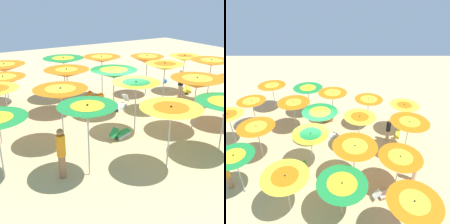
# 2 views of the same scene
# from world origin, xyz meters

# --- Properties ---
(ground) EXTENTS (42.95, 42.95, 0.04)m
(ground) POSITION_xyz_m (0.00, 0.00, -0.02)
(ground) COLOR #D1B57F
(beach_umbrella_1) EXTENTS (1.91, 1.91, 2.56)m
(beach_umbrella_1) POSITION_xyz_m (-3.41, -3.32, 2.28)
(beach_umbrella_1) COLOR #B2B2B7
(beach_umbrella_1) RESTS_ON ground
(beach_umbrella_2) EXTENTS (2.10, 2.10, 2.32)m
(beach_umbrella_2) POSITION_xyz_m (-0.86, -4.31, 2.11)
(beach_umbrella_2) COLOR #B2B2B7
(beach_umbrella_2) RESTS_ON ground
(beach_umbrella_3) EXTENTS (2.20, 2.20, 2.14)m
(beach_umbrella_3) POSITION_xyz_m (1.57, -4.56, 1.91)
(beach_umbrella_3) COLOR #B2B2B7
(beach_umbrella_3) RESTS_ON ground
(beach_umbrella_4) EXTENTS (2.09, 2.09, 2.47)m
(beach_umbrella_4) POSITION_xyz_m (4.21, -5.67, 2.22)
(beach_umbrella_4) COLOR #B2B2B7
(beach_umbrella_4) RESTS_ON ground
(beach_umbrella_5) EXTENTS (1.90, 1.90, 2.41)m
(beach_umbrella_5) POSITION_xyz_m (-5.45, 0.58, 2.17)
(beach_umbrella_5) COLOR #B2B2B7
(beach_umbrella_5) RESTS_ON ground
(beach_umbrella_6) EXTENTS (2.13, 2.13, 2.39)m
(beach_umbrella_6) POSITION_xyz_m (-3.25, -0.72, 2.13)
(beach_umbrella_6) COLOR #B2B2B7
(beach_umbrella_6) RESTS_ON ground
(beach_umbrella_7) EXTENTS (2.04, 2.04, 2.33)m
(beach_umbrella_7) POSITION_xyz_m (-0.10, -1.29, 2.11)
(beach_umbrella_7) COLOR #B2B2B7
(beach_umbrella_7) RESTS_ON ground
(beach_umbrella_8) EXTENTS (2.27, 2.27, 2.44)m
(beach_umbrella_8) POSITION_xyz_m (2.24, -2.48, 2.17)
(beach_umbrella_8) COLOR #B2B2B7
(beach_umbrella_8) RESTS_ON ground
(beach_umbrella_9) EXTENTS (2.12, 2.12, 2.24)m
(beach_umbrella_9) POSITION_xyz_m (4.38, -3.04, 1.99)
(beach_umbrella_9) COLOR #B2B2B7
(beach_umbrella_9) RESTS_ON ground
(beach_umbrella_10) EXTENTS (2.00, 2.00, 2.31)m
(beach_umbrella_10) POSITION_xyz_m (-4.69, 2.57, 2.06)
(beach_umbrella_10) COLOR #B2B2B7
(beach_umbrella_10) RESTS_ON ground
(beach_umbrella_11) EXTENTS (2.25, 2.25, 2.32)m
(beach_umbrella_11) POSITION_xyz_m (-1.68, 2.36, 2.06)
(beach_umbrella_11) COLOR #B2B2B7
(beach_umbrella_11) RESTS_ON ground
(beach_umbrella_12) EXTENTS (2.30, 2.30, 2.34)m
(beach_umbrella_12) POSITION_xyz_m (0.23, 1.04, 2.07)
(beach_umbrella_12) COLOR #B2B2B7
(beach_umbrella_12) RESTS_ON ground
(beach_umbrella_13) EXTENTS (1.94, 1.94, 2.52)m
(beach_umbrella_13) POSITION_xyz_m (2.70, 0.14, 2.29)
(beach_umbrella_13) COLOR #B2B2B7
(beach_umbrella_13) RESTS_ON ground
(beach_umbrella_14) EXTENTS (2.26, 2.26, 2.47)m
(beach_umbrella_14) POSITION_xyz_m (5.57, -0.34, 2.26)
(beach_umbrella_14) COLOR #B2B2B7
(beach_umbrella_14) RESTS_ON ground
(beach_umbrella_15) EXTENTS (2.26, 2.26, 2.26)m
(beach_umbrella_15) POSITION_xyz_m (-4.01, 5.41, 2.00)
(beach_umbrella_15) COLOR #B2B2B7
(beach_umbrella_15) RESTS_ON ground
(beach_umbrella_16) EXTENTS (2.29, 2.29, 2.43)m
(beach_umbrella_16) POSITION_xyz_m (-0.94, 4.55, 2.22)
(beach_umbrella_16) COLOR #B2B2B7
(beach_umbrella_16) RESTS_ON ground
(beach_umbrella_17) EXTENTS (2.14, 2.14, 2.47)m
(beach_umbrella_17) POSITION_xyz_m (1.00, 3.57, 2.25)
(beach_umbrella_17) COLOR #B2B2B7
(beach_umbrella_17) RESTS_ON ground
(beach_umbrella_18) EXTENTS (1.98, 1.98, 2.38)m
(beach_umbrella_18) POSITION_xyz_m (3.57, 2.70, 2.11)
(beach_umbrella_18) COLOR #B2B2B7
(beach_umbrella_18) RESTS_ON ground
(beach_umbrella_19) EXTENTS (1.94, 1.94, 2.29)m
(beach_umbrella_19) POSITION_xyz_m (5.92, 2.02, 2.06)
(beach_umbrella_19) COLOR #B2B2B7
(beach_umbrella_19) RESTS_ON ground
(lounger_0) EXTENTS (1.18, 0.45, 0.56)m
(lounger_0) POSITION_xyz_m (0.45, 3.40, 0.20)
(lounger_0) COLOR olive
(lounger_0) RESTS_ON ground
(lounger_1) EXTENTS (0.73, 1.23, 0.64)m
(lounger_1) POSITION_xyz_m (5.63, 1.46, 0.21)
(lounger_1) COLOR silver
(lounger_1) RESTS_ON ground
(lounger_2) EXTENTS (1.31, 0.79, 0.60)m
(lounger_2) POSITION_xyz_m (3.79, -3.57, 0.20)
(lounger_2) COLOR olive
(lounger_2) RESTS_ON ground
(lounger_3) EXTENTS (1.26, 0.88, 0.70)m
(lounger_3) POSITION_xyz_m (0.90, 1.36, 0.22)
(lounger_3) COLOR silver
(lounger_3) RESTS_ON ground
(lounger_4) EXTENTS (1.18, 0.64, 0.57)m
(lounger_4) POSITION_xyz_m (-0.99, -1.53, 0.20)
(lounger_4) COLOR silver
(lounger_4) RESTS_ON ground
(beachgoer_0) EXTENTS (0.30, 0.30, 1.84)m
(beachgoer_0) POSITION_xyz_m (5.55, -2.50, 0.97)
(beachgoer_0) COLOR beige
(beachgoer_0) RESTS_ON ground
(beachgoer_1) EXTENTS (0.30, 0.30, 1.78)m
(beachgoer_1) POSITION_xyz_m (-4.25, -3.00, 0.94)
(beachgoer_1) COLOR #A3704C
(beachgoer_1) RESTS_ON ground
(beachgoer_2) EXTENTS (0.30, 0.30, 1.71)m
(beachgoer_2) POSITION_xyz_m (4.77, 1.01, 0.89)
(beachgoer_2) COLOR #D8A87F
(beachgoer_2) RESTS_ON ground
(beach_ball) EXTENTS (0.29, 0.29, 0.29)m
(beach_ball) POSITION_xyz_m (6.18, 3.89, 0.15)
(beach_ball) COLOR #337FE5
(beach_ball) RESTS_ON ground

